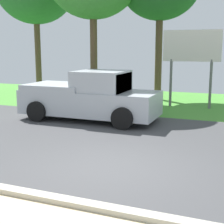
% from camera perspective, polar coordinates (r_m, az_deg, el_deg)
% --- Properties ---
extents(ground_plane, '(40.00, 22.00, 0.20)m').
position_cam_1_polar(ground_plane, '(10.58, 5.63, -4.40)').
color(ground_plane, '#424244').
extents(pickup_truck, '(5.20, 2.28, 1.88)m').
position_cam_1_polar(pickup_truck, '(12.81, -3.69, 2.51)').
color(pickup_truck, '#ADB2BA').
rests_on(pickup_truck, ground_plane).
extents(roadside_billboard, '(2.60, 0.12, 3.50)m').
position_cam_1_polar(roadside_billboard, '(15.82, 13.31, 9.94)').
color(roadside_billboard, slate).
rests_on(roadside_billboard, ground_plane).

